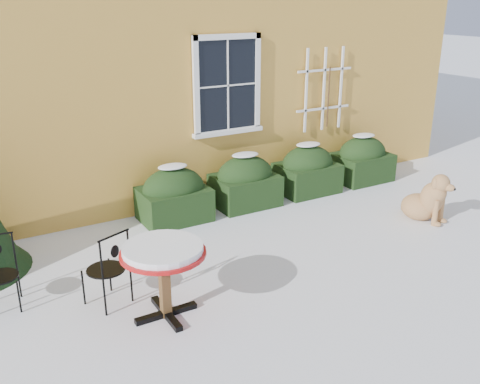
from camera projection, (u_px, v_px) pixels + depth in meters
ground at (281, 284)px, 6.59m from camera, size 80.00×80.00×0.00m
house at (96, 3)px, 11.17m from camera, size 12.40×8.40×6.40m
hedge_row at (277, 176)px, 9.30m from camera, size 4.95×0.80×0.91m
bistro_table at (163, 258)px, 5.70m from camera, size 0.93×0.93×0.86m
patio_chair_near at (108, 268)px, 6.02m from camera, size 0.53×0.53×0.92m
patio_chair_far at (0, 273)px, 5.99m from camera, size 0.43×0.43×0.84m
dog at (427, 201)px, 8.38m from camera, size 0.64×0.93×0.82m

